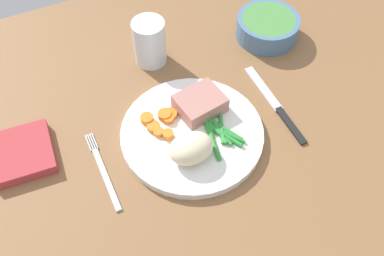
# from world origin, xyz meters

# --- Properties ---
(dining_table) EXTENTS (1.20, 0.90, 0.02)m
(dining_table) POSITION_xyz_m (0.00, 0.00, 0.01)
(dining_table) COLOR brown
(dining_table) RESTS_ON ground
(dinner_plate) EXTENTS (0.26, 0.26, 0.02)m
(dinner_plate) POSITION_xyz_m (-0.01, -0.02, 0.03)
(dinner_plate) COLOR white
(dinner_plate) RESTS_ON dining_table
(meat_portion) EXTENTS (0.09, 0.08, 0.03)m
(meat_portion) POSITION_xyz_m (0.03, 0.02, 0.05)
(meat_portion) COLOR #B2756B
(meat_portion) RESTS_ON dinner_plate
(mashed_potatoes) EXTENTS (0.08, 0.06, 0.05)m
(mashed_potatoes) POSITION_xyz_m (-0.03, -0.07, 0.06)
(mashed_potatoes) COLOR beige
(mashed_potatoes) RESTS_ON dinner_plate
(carrot_slices) EXTENTS (0.07, 0.07, 0.01)m
(carrot_slices) POSITION_xyz_m (-0.05, 0.02, 0.04)
(carrot_slices) COLOR orange
(carrot_slices) RESTS_ON dinner_plate
(green_beans) EXTENTS (0.06, 0.11, 0.01)m
(green_beans) POSITION_xyz_m (0.04, -0.04, 0.04)
(green_beans) COLOR #2D8C38
(green_beans) RESTS_ON dinner_plate
(fork) EXTENTS (0.01, 0.17, 0.00)m
(fork) POSITION_xyz_m (-0.17, -0.02, 0.02)
(fork) COLOR silver
(fork) RESTS_ON dining_table
(knife) EXTENTS (0.02, 0.21, 0.01)m
(knife) POSITION_xyz_m (0.17, -0.02, 0.02)
(knife) COLOR black
(knife) RESTS_ON dining_table
(water_glass) EXTENTS (0.07, 0.07, 0.10)m
(water_glass) POSITION_xyz_m (-0.00, 0.19, 0.06)
(water_glass) COLOR silver
(water_glass) RESTS_ON dining_table
(salad_bowl) EXTENTS (0.13, 0.13, 0.05)m
(salad_bowl) POSITION_xyz_m (0.25, 0.15, 0.05)
(salad_bowl) COLOR #4C7299
(salad_bowl) RESTS_ON dining_table
(napkin) EXTENTS (0.11, 0.12, 0.02)m
(napkin) POSITION_xyz_m (-0.29, 0.06, 0.03)
(napkin) COLOR #B2383D
(napkin) RESTS_ON dining_table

